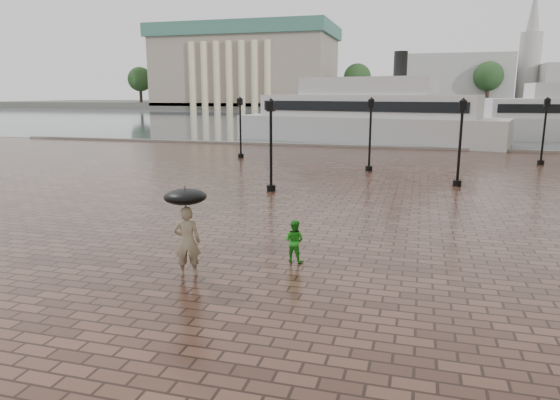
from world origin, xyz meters
The scene contains 11 objects.
ground centered at (0.00, 0.00, 0.00)m, with size 300.00×300.00×0.00m, color #372119.
harbour_water centered at (0.00, 92.00, 0.00)m, with size 240.00×240.00×0.00m, color #444D53.
quay_edge centered at (0.00, 32.00, 0.00)m, with size 80.00×0.60×0.30m, color slate.
far_shore centered at (0.00, 160.00, 1.00)m, with size 300.00×60.00×2.00m, color #4C4C47.
museum centered at (-55.00, 144.61, 13.91)m, with size 57.00×32.50×26.00m.
far_trees centered at (0.00, 138.00, 9.42)m, with size 188.00×8.00×13.50m.
street_lamps centered at (-1.60, 17.60, 2.33)m, with size 21.44×14.44×4.40m.
adult_pedestrian centered at (-4.70, -1.94, 0.95)m, with size 0.69×0.45×1.90m, color gray.
child_pedestrian centered at (-2.29, -0.04, 0.61)m, with size 0.60×0.47×1.23m, color #20981C.
ferry_near centered at (-4.26, 37.00, 2.59)m, with size 27.03×11.85×8.62m.
umbrella centered at (-4.70, -1.94, 2.15)m, with size 1.10×1.10×1.20m.
Camera 1 is at (1.03, -13.33, 4.73)m, focal length 32.00 mm.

